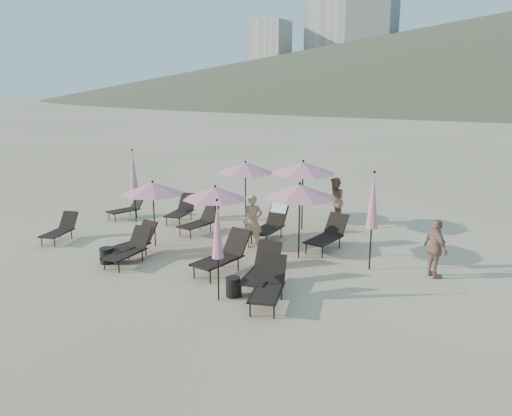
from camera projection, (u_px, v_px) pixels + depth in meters
The scene contains 26 objects.
ground at pixel (202, 276), 13.21m from camera, with size 800.00×800.00×0.00m, color #D6BA8C.
hotel_skyline at pixel (344, 55), 282.39m from camera, with size 109.00×82.00×55.00m.
lounger_0 at pixel (61, 229), 16.26m from camera, with size 0.94×1.57×0.85m.
lounger_1 at pixel (133, 242), 14.71m from camera, with size 0.84×1.72×0.95m.
lounger_2 at pixel (129, 248), 14.13m from camera, with size 0.72×1.65×0.93m.
lounger_3 at pixel (223, 254), 13.43m from camera, with size 0.93×1.89×1.04m.
lounger_4 at pixel (262, 269), 12.40m from camera, with size 0.97×1.80×0.98m.
lounger_5 at pixel (269, 285), 11.44m from camera, with size 1.11×1.79×0.96m.
lounger_6 at pixel (128, 208), 19.20m from camera, with size 0.94×1.59×0.86m.
lounger_7 at pixel (182, 210), 18.67m from camera, with size 0.98×1.75×0.95m.
lounger_8 at pixel (200, 221), 17.15m from camera, with size 0.81×1.64×0.91m.
lounger_9 at pixel (272, 222), 16.53m from camera, with size 0.72×1.82×1.12m.
lounger_10 at pixel (328, 234), 15.36m from camera, with size 0.88×1.82×1.01m.
umbrella_open_0 at pixel (153, 188), 15.35m from camera, with size 1.96×1.96×2.11m.
umbrella_open_1 at pixel (215, 193), 14.67m from camera, with size 1.95×1.95×2.09m.
umbrella_open_2 at pixel (300, 191), 14.20m from camera, with size 2.10×2.10×2.26m.
umbrella_open_3 at pixel (245, 168), 18.36m from camera, with size 2.12×2.12×2.28m.
umbrella_open_4 at pixel (303, 168), 17.20m from camera, with size 2.30×2.30×2.47m.
umbrella_closed_0 at pixel (217, 230), 11.31m from camera, with size 0.29×0.29×2.44m.
umbrella_closed_1 at pixel (373, 202), 13.28m from camera, with size 0.32×0.32×2.75m.
umbrella_closed_2 at pixel (133, 171), 18.30m from camera, with size 0.32×0.32×2.73m.
side_table_0 at pixel (107, 255), 14.17m from camera, with size 0.40×0.40×0.45m, color black.
side_table_1 at pixel (233, 287), 11.87m from camera, with size 0.36×0.36×0.47m, color black.
beachgoer_a at pixel (253, 222), 15.43m from camera, with size 0.61×0.40×1.68m, color tan.
beachgoer_b at pixel (335, 201), 18.11m from camera, with size 0.85×0.66×1.74m, color #90624A.
beachgoer_c at pixel (436, 249), 12.96m from camera, with size 0.92×0.38×1.57m, color #A8735F.
Camera 1 is at (7.35, -10.14, 4.80)m, focal length 35.00 mm.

